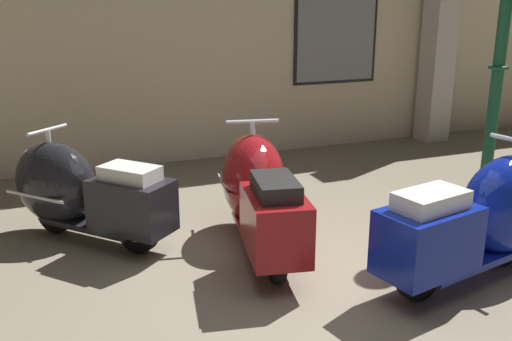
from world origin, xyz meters
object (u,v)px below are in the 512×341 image
(scooter_0, at_px, (78,191))
(scooter_2, at_px, (484,217))
(lamppost, at_px, (501,47))
(scooter_1, at_px, (259,193))

(scooter_0, height_order, scooter_2, scooter_2)
(scooter_0, height_order, lamppost, lamppost)
(scooter_1, xyz_separation_m, lamppost, (2.34, -0.08, 1.12))
(scooter_1, distance_m, lamppost, 2.60)
(scooter_0, distance_m, scooter_1, 1.56)
(scooter_0, height_order, scooter_1, scooter_1)
(lamppost, bearing_deg, scooter_0, 168.29)
(scooter_1, relative_size, lamppost, 0.64)
(scooter_2, bearing_deg, lamppost, 34.92)
(scooter_2, bearing_deg, scooter_1, 127.89)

